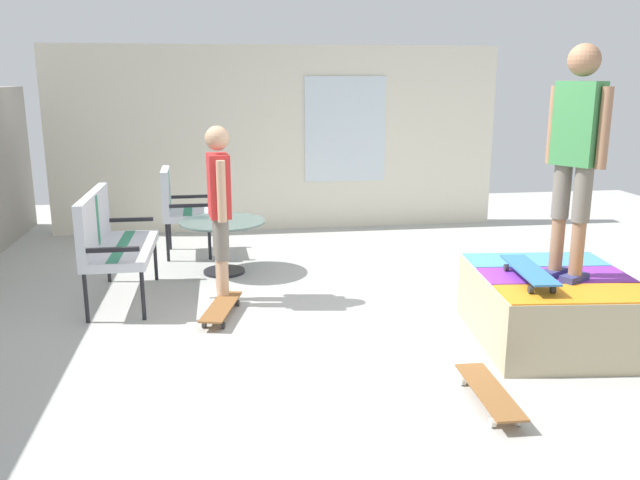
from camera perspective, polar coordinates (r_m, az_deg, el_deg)
The scene contains 11 objects.
ground_plane at distance 5.72m, azimuth 4.80°, elevation -7.65°, with size 12.00×12.00×0.10m, color #B2B2AD.
house_facade at distance 9.04m, azimuth -3.55°, elevation 8.70°, with size 0.23×6.00×2.45m.
skate_ramp at distance 5.57m, azimuth 19.74°, elevation -5.51°, with size 1.51×2.01×0.55m.
patio_bench at distance 6.39m, azimuth -17.77°, elevation 0.30°, with size 1.25×0.55×1.02m.
patio_chair_near_house at distance 7.85m, azimuth -12.18°, elevation 3.09°, with size 0.64×0.57×1.02m.
patio_table at distance 7.07m, azimuth -8.37°, elevation 0.34°, with size 0.90×0.90×0.57m.
person_watching at distance 6.02m, azimuth -8.67°, elevation 3.19°, with size 0.48×0.27×1.63m.
person_skater at distance 5.22m, azimuth 21.24°, elevation 7.63°, with size 0.43×0.35×1.73m.
skateboard_by_bench at distance 5.87m, azimuth -8.50°, elevation -5.75°, with size 0.82×0.39×0.10m.
skateboard_spare at distance 4.48m, azimuth 14.39°, elevation -12.57°, with size 0.81×0.23×0.10m.
skateboard_on_ramp at distance 5.21m, azimuth 17.57°, elevation -2.54°, with size 0.82×0.29×0.10m.
Camera 1 is at (-5.17, 1.23, 2.05)m, focal length 37.11 mm.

